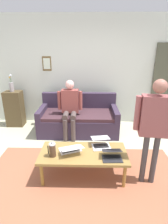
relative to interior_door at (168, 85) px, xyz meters
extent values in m
plane|color=#B4B396|center=(2.13, 2.11, -1.02)|extent=(7.68, 7.68, 0.00)
cube|color=#9E5B40|center=(2.11, 2.29, -1.02)|extent=(3.16, 1.76, 0.01)
cube|color=silver|center=(2.13, -0.09, 0.33)|extent=(7.04, 0.10, 2.70)
cube|color=brown|center=(3.09, -0.04, 0.53)|extent=(0.22, 0.02, 0.35)
cube|color=silver|center=(3.09, -0.03, 0.53)|extent=(0.17, 0.00, 0.27)
cube|color=#4D4D3B|center=(0.00, 0.00, 0.00)|extent=(0.82, 0.05, 2.05)
sphere|color=tan|center=(0.31, 0.04, 0.00)|extent=(0.06, 0.06, 0.06)
cube|color=#372A3F|center=(2.27, 0.63, -0.81)|extent=(1.83, 0.90, 0.42)
cube|color=#432931|center=(2.27, 0.65, -0.56)|extent=(1.59, 0.82, 0.08)
cube|color=#372A3F|center=(2.27, 0.25, -0.37)|extent=(1.83, 0.14, 0.46)
cube|color=#372A3F|center=(1.42, 0.63, -0.50)|extent=(0.12, 0.90, 0.20)
cube|color=#372A3F|center=(3.13, 0.63, -0.50)|extent=(0.12, 0.90, 0.20)
cube|color=olive|center=(2.11, 2.19, -0.62)|extent=(1.34, 0.63, 0.04)
cylinder|color=olive|center=(1.51, 2.43, -0.83)|extent=(0.05, 0.05, 0.38)
cylinder|color=olive|center=(2.72, 2.43, -0.83)|extent=(0.05, 0.05, 0.38)
cylinder|color=olive|center=(1.51, 1.94, -0.83)|extent=(0.05, 0.05, 0.38)
cylinder|color=olive|center=(2.72, 1.94, -0.83)|extent=(0.05, 0.05, 0.38)
cube|color=silver|center=(2.32, 2.13, -0.59)|extent=(0.39, 0.31, 0.01)
cube|color=black|center=(2.32, 2.14, -0.59)|extent=(0.31, 0.22, 0.00)
cube|color=silver|center=(2.28, 2.25, -0.49)|extent=(0.38, 0.30, 0.05)
cube|color=silver|center=(2.28, 2.25, -0.49)|extent=(0.34, 0.27, 0.05)
cube|color=silver|center=(1.82, 2.03, -0.59)|extent=(0.32, 0.27, 0.01)
cube|color=black|center=(1.83, 2.01, -0.59)|extent=(0.26, 0.17, 0.00)
cube|color=silver|center=(1.84, 1.94, -0.48)|extent=(0.32, 0.26, 0.05)
cube|color=silver|center=(1.84, 1.94, -0.48)|extent=(0.29, 0.23, 0.04)
cube|color=#28282D|center=(1.69, 2.35, -0.59)|extent=(0.29, 0.21, 0.01)
cube|color=black|center=(1.69, 2.34, -0.59)|extent=(0.24, 0.13, 0.00)
cube|color=#28282D|center=(1.69, 2.28, -0.50)|extent=(0.29, 0.19, 0.07)
cube|color=#232129|center=(1.69, 2.29, -0.50)|extent=(0.26, 0.17, 0.06)
cylinder|color=#4C3323|center=(2.56, 2.30, -0.50)|extent=(0.10, 0.10, 0.19)
cylinder|color=#B7B7BC|center=(2.56, 2.30, -0.40)|extent=(0.10, 0.10, 0.02)
sphere|color=#B2B2B7|center=(2.56, 2.30, -0.38)|extent=(0.03, 0.03, 0.03)
cube|color=black|center=(2.63, 2.30, -0.49)|extent=(0.01, 0.01, 0.14)
cube|color=#4F3E24|center=(3.94, 0.28, -0.57)|extent=(0.42, 0.32, 0.91)
cylinder|color=#A0999D|center=(3.94, 0.28, 0.00)|extent=(0.10, 0.10, 0.23)
cylinder|color=#3D7038|center=(3.92, 0.29, 0.20)|extent=(0.02, 0.02, 0.18)
sphere|color=silver|center=(3.91, 0.30, 0.29)|extent=(0.05, 0.05, 0.05)
cylinder|color=#3D7038|center=(3.94, 0.30, 0.17)|extent=(0.01, 0.01, 0.13)
sphere|color=gold|center=(3.94, 0.30, 0.24)|extent=(0.04, 0.04, 0.04)
cylinder|color=#3D7038|center=(3.95, 0.26, 0.18)|extent=(0.02, 0.02, 0.15)
sphere|color=silver|center=(3.96, 0.26, 0.26)|extent=(0.04, 0.04, 0.04)
cylinder|color=#433D3E|center=(1.06, 2.32, -0.62)|extent=(0.08, 0.08, 0.80)
cylinder|color=#433D3E|center=(1.21, 2.30, -0.62)|extent=(0.08, 0.08, 0.80)
cube|color=#8D4948|center=(1.14, 2.31, 0.06)|extent=(0.42, 0.22, 0.57)
cylinder|color=#8D4948|center=(1.37, 2.28, 0.09)|extent=(0.09, 0.09, 0.48)
sphere|color=#9A5E4F|center=(1.14, 2.31, 0.46)|extent=(0.18, 0.18, 0.18)
cylinder|color=#4E413F|center=(2.36, 1.09, -0.77)|extent=(0.10, 0.10, 0.50)
cylinder|color=#4E413F|center=(2.53, 1.09, -0.77)|extent=(0.10, 0.10, 0.50)
cylinder|color=#4E413F|center=(2.36, 0.91, -0.47)|extent=(0.12, 0.40, 0.12)
cylinder|color=#4E413F|center=(2.53, 0.91, -0.47)|extent=(0.12, 0.40, 0.12)
cube|color=brown|center=(2.45, 0.73, -0.21)|extent=(0.37, 0.20, 0.52)
cylinder|color=brown|center=(2.21, 0.78, -0.19)|extent=(0.08, 0.08, 0.42)
cylinder|color=brown|center=(2.69, 0.78, -0.19)|extent=(0.08, 0.08, 0.42)
sphere|color=beige|center=(2.45, 0.73, 0.16)|extent=(0.19, 0.19, 0.19)
camera|label=1|loc=(2.04, 4.55, 0.94)|focal=28.48mm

